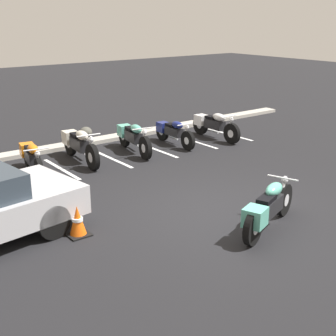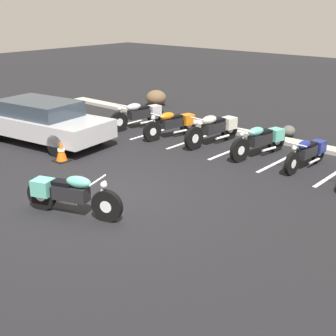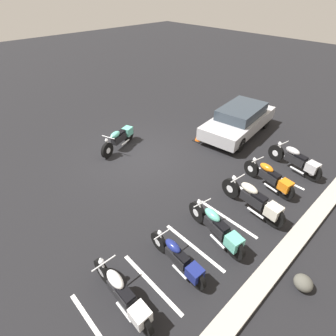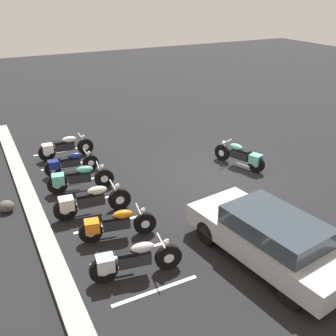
{
  "view_description": "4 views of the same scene",
  "coord_description": "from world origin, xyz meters",
  "views": [
    {
      "loc": [
        -6.16,
        -6.31,
        3.85
      ],
      "look_at": [
        0.03,
        1.79,
        0.5
      ],
      "focal_mm": 50.0,
      "sensor_mm": 36.0,
      "label": 1
    },
    {
      "loc": [
        7.37,
        -6.35,
        4.1
      ],
      "look_at": [
        0.74,
        1.25,
        0.51
      ],
      "focal_mm": 50.0,
      "sensor_mm": 36.0,
      "label": 2
    },
    {
      "loc": [
        5.38,
        7.41,
        5.98
      ],
      "look_at": [
        0.57,
        2.35,
        0.91
      ],
      "focal_mm": 28.0,
      "sensor_mm": 36.0,
      "label": 3
    },
    {
      "loc": [
        -10.6,
        7.49,
        6.25
      ],
      "look_at": [
        -0.62,
        2.36,
        1.0
      ],
      "focal_mm": 42.0,
      "sensor_mm": 36.0,
      "label": 4
    }
  ],
  "objects": [
    {
      "name": "stall_line_5",
      "position": [
        3.27,
        4.62,
        0.0
      ],
      "size": [
        0.1,
        2.1,
        0.0
      ],
      "primitive_type": "cube",
      "color": "white",
      "rests_on": "ground"
    },
    {
      "name": "stall_line_1",
      "position": [
        -2.86,
        4.62,
        0.0
      ],
      "size": [
        0.1,
        2.1,
        0.0
      ],
      "primitive_type": "cube",
      "color": "white",
      "rests_on": "ground"
    },
    {
      "name": "ground",
      "position": [
        0.0,
        0.0,
        0.0
      ],
      "size": [
        60.0,
        60.0,
        0.0
      ],
      "primitive_type": "plane",
      "color": "black"
    },
    {
      "name": "landscape_rock_1",
      "position": [
        0.74,
        7.15,
        0.18
      ],
      "size": [
        0.54,
        0.56,
        0.37
      ],
      "primitive_type": "ellipsoid",
      "rotation": [
        0.0,
        0.0,
        2.79
      ],
      "color": "#4F4E46",
      "rests_on": "ground"
    },
    {
      "name": "concrete_curb",
      "position": [
        0.0,
        6.44,
        0.06
      ],
      "size": [
        18.0,
        0.5,
        0.12
      ],
      "primitive_type": "cube",
      "color": "#A8A399",
      "rests_on": "ground"
    },
    {
      "name": "parked_bike_5",
      "position": [
        4.04,
        4.61,
        0.45
      ],
      "size": [
        0.61,
        2.17,
        0.85
      ],
      "rotation": [
        0.0,
        0.0,
        -1.59
      ],
      "color": "black",
      "rests_on": "ground"
    },
    {
      "name": "traffic_cone",
      "position": [
        -2.75,
        0.86,
        0.27
      ],
      "size": [
        0.4,
        0.4,
        0.57
      ],
      "color": "black",
      "rests_on": "ground"
    },
    {
      "name": "motorcycle_teal_featured",
      "position": [
        0.13,
        -1.11,
        0.46
      ],
      "size": [
        2.1,
        0.96,
        0.86
      ],
      "rotation": [
        0.0,
        0.0,
        0.34
      ],
      "color": "black",
      "rests_on": "ground"
    },
    {
      "name": "parked_bike_1",
      "position": [
        -2.05,
        4.72,
        0.44
      ],
      "size": [
        0.73,
        2.09,
        0.83
      ],
      "rotation": [
        0.0,
        0.0,
        -1.76
      ],
      "color": "black",
      "rests_on": "ground"
    },
    {
      "name": "stall_line_3",
      "position": [
        0.21,
        4.62,
        0.0
      ],
      "size": [
        0.1,
        2.1,
        0.0
      ],
      "primitive_type": "cube",
      "color": "white",
      "rests_on": "ground"
    },
    {
      "name": "stall_line_2",
      "position": [
        -1.32,
        4.62,
        0.0
      ],
      "size": [
        0.1,
        2.1,
        0.0
      ],
      "primitive_type": "cube",
      "color": "white",
      "rests_on": "ground"
    },
    {
      "name": "parked_bike_2",
      "position": [
        -0.6,
        4.98,
        0.48
      ],
      "size": [
        0.67,
        2.31,
        0.91
      ],
      "rotation": [
        0.0,
        0.0,
        -1.67
      ],
      "color": "black",
      "rests_on": "ground"
    },
    {
      "name": "stall_line_6",
      "position": [
        4.81,
        4.62,
        0.0
      ],
      "size": [
        0.1,
        2.1,
        0.0
      ],
      "primitive_type": "cube",
      "color": "white",
      "rests_on": "ground"
    },
    {
      "name": "stall_line_4",
      "position": [
        1.74,
        4.62,
        0.0
      ],
      "size": [
        0.1,
        2.1,
        0.0
      ],
      "primitive_type": "cube",
      "color": "white",
      "rests_on": "ground"
    },
    {
      "name": "parked_bike_3",
      "position": [
        1.08,
        4.86,
        0.46
      ],
      "size": [
        0.75,
        2.18,
        0.86
      ],
      "rotation": [
        0.0,
        0.0,
        -1.75
      ],
      "color": "black",
      "rests_on": "ground"
    },
    {
      "name": "parked_bike_4",
      "position": [
        2.51,
        4.78,
        0.41
      ],
      "size": [
        0.55,
        1.96,
        0.77
      ],
      "rotation": [
        0.0,
        0.0,
        -1.63
      ],
      "color": "black",
      "rests_on": "ground"
    }
  ]
}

